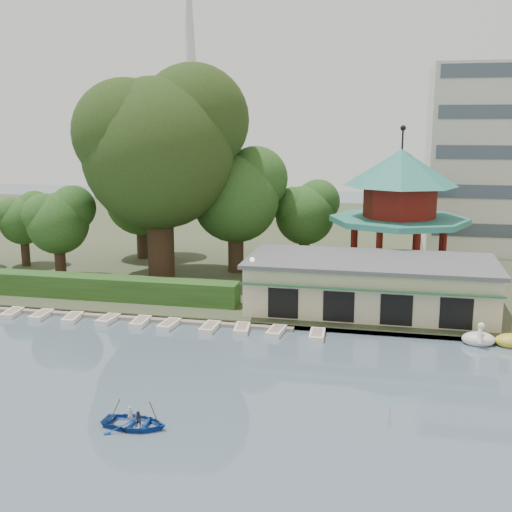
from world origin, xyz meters
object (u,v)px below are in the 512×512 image
(dock, at_px, (75,312))
(boathouse, at_px, (370,284))
(big_tree, at_px, (161,143))
(pavilion, at_px, (400,202))
(rowboat_with_passengers, at_px, (134,418))

(dock, relative_size, boathouse, 1.83)
(dock, relative_size, big_tree, 1.77)
(boathouse, xyz_separation_m, big_tree, (-18.82, 6.24, 10.27))
(boathouse, distance_m, pavilion, 11.43)
(dock, height_order, pavilion, pavilion)
(boathouse, bearing_deg, big_tree, 161.65)
(dock, height_order, boathouse, boathouse)
(boathouse, xyz_separation_m, pavilion, (2.00, 10.03, 5.11))
(pavilion, relative_size, rowboat_with_passengers, 2.94)
(boathouse, distance_m, rowboat_with_passengers, 23.67)
(big_tree, bearing_deg, boathouse, -18.35)
(pavilion, bearing_deg, rowboat_with_passengers, -111.36)
(big_tree, bearing_deg, pavilion, 10.30)
(boathouse, bearing_deg, rowboat_with_passengers, -115.71)
(boathouse, height_order, big_tree, big_tree)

